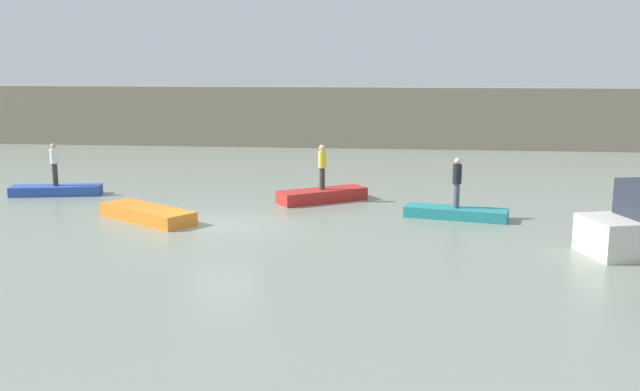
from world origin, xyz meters
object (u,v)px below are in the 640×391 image
object	(u,v)px
rowboat_teal	(456,213)
person_yellow_shirt	(322,164)
rowboat_blue	(56,190)
rowboat_red	(322,195)
person_dark_shirt	(457,180)
person_white_shirt	(54,162)
rowboat_orange	(147,214)

from	to	relation	value
rowboat_teal	person_yellow_shirt	size ratio (longest dim) A/B	2.02
person_yellow_shirt	rowboat_teal	bearing A→B (deg)	-26.86
rowboat_blue	rowboat_teal	bearing A→B (deg)	-20.70
rowboat_red	person_yellow_shirt	xyz separation A→B (m)	(0.00, 0.00, 1.26)
rowboat_blue	rowboat_red	distance (m)	11.26
rowboat_teal	person_yellow_shirt	bearing A→B (deg)	166.13
rowboat_blue	person_yellow_shirt	xyz separation A→B (m)	(11.26, -0.14, 1.30)
rowboat_teal	person_yellow_shirt	distance (m)	5.87
person_dark_shirt	person_white_shirt	bearing A→B (deg)	170.54
rowboat_teal	person_yellow_shirt	xyz separation A→B (m)	(-5.11, 2.59, 1.31)
rowboat_teal	rowboat_orange	bearing A→B (deg)	-159.26
person_yellow_shirt	rowboat_blue	bearing A→B (deg)	179.29
rowboat_orange	rowboat_red	bearing A→B (deg)	69.26
rowboat_red	rowboat_blue	bearing A→B (deg)	145.04
rowboat_orange	person_white_shirt	xyz separation A→B (m)	(-5.43, 4.22, 1.16)
rowboat_teal	rowboat_blue	bearing A→B (deg)	-176.47
rowboat_orange	person_yellow_shirt	xyz separation A→B (m)	(5.83, 4.08, 1.27)
person_yellow_shirt	person_white_shirt	distance (m)	11.26
person_yellow_shirt	person_dark_shirt	size ratio (longest dim) A/B	0.99
rowboat_orange	person_yellow_shirt	bearing A→B (deg)	69.26
rowboat_orange	rowboat_blue	bearing A→B (deg)	176.46
rowboat_red	person_white_shirt	world-z (taller)	person_white_shirt
rowboat_red	person_white_shirt	size ratio (longest dim) A/B	2.04
rowboat_orange	person_yellow_shirt	distance (m)	7.23
person_white_shirt	person_dark_shirt	distance (m)	16.59
rowboat_red	person_white_shirt	distance (m)	11.32
rowboat_blue	person_white_shirt	xyz separation A→B (m)	(0.00, 0.00, 1.19)
rowboat_orange	person_yellow_shirt	world-z (taller)	person_yellow_shirt
rowboat_orange	rowboat_teal	bearing A→B (deg)	42.05
person_yellow_shirt	rowboat_orange	bearing A→B (deg)	-145.04
person_yellow_shirt	person_dark_shirt	xyz separation A→B (m)	(5.11, -2.59, -0.11)
rowboat_blue	person_white_shirt	world-z (taller)	person_white_shirt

